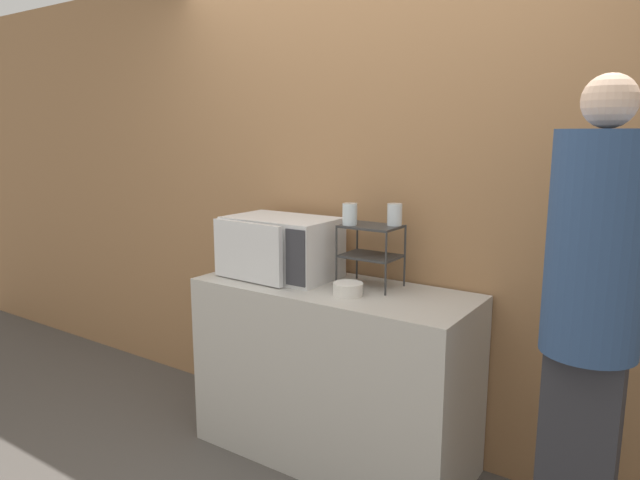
# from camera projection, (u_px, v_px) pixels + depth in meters

# --- Properties ---
(wall_back) EXTENTS (8.00, 0.06, 2.60)m
(wall_back) POSITION_uv_depth(u_px,v_px,m) (367.00, 202.00, 3.02)
(wall_back) COLOR #9E7047
(wall_back) RESTS_ON ground_plane
(counter) EXTENTS (1.41, 0.57, 0.91)m
(counter) POSITION_uv_depth(u_px,v_px,m) (333.00, 372.00, 2.91)
(counter) COLOR #B7B2A8
(counter) RESTS_ON ground_plane
(microwave) EXTENTS (0.58, 0.41, 0.32)m
(microwave) POSITION_uv_depth(u_px,v_px,m) (280.00, 247.00, 3.01)
(microwave) COLOR silver
(microwave) RESTS_ON counter
(dish_rack) EXTENTS (0.28, 0.21, 0.31)m
(dish_rack) POSITION_uv_depth(u_px,v_px,m) (371.00, 243.00, 2.79)
(dish_rack) COLOR #333333
(dish_rack) RESTS_ON counter
(glass_front_left) EXTENTS (0.07, 0.07, 0.11)m
(glass_front_left) POSITION_uv_depth(u_px,v_px,m) (350.00, 214.00, 2.77)
(glass_front_left) COLOR silver
(glass_front_left) RESTS_ON dish_rack
(glass_back_right) EXTENTS (0.07, 0.07, 0.11)m
(glass_back_right) POSITION_uv_depth(u_px,v_px,m) (395.00, 214.00, 2.76)
(glass_back_right) COLOR silver
(glass_back_right) RESTS_ON dish_rack
(bowl) EXTENTS (0.14, 0.14, 0.06)m
(bowl) POSITION_uv_depth(u_px,v_px,m) (348.00, 289.00, 2.67)
(bowl) COLOR silver
(bowl) RESTS_ON counter
(person) EXTENTS (0.33, 0.33, 1.85)m
(person) POSITION_uv_depth(u_px,v_px,m) (591.00, 309.00, 1.99)
(person) COLOR #2D2D33
(person) RESTS_ON ground_plane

